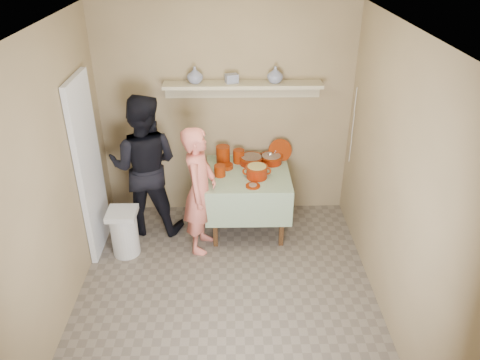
{
  "coord_description": "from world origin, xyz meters",
  "views": [
    {
      "loc": [
        0.06,
        -3.52,
        3.3
      ],
      "look_at": [
        0.15,
        0.75,
        0.95
      ],
      "focal_mm": 35.0,
      "sensor_mm": 36.0,
      "label": 1
    }
  ],
  "objects_px": {
    "person_cook": "(200,191)",
    "person_helper": "(145,166)",
    "serving_table": "(248,181)",
    "cazuela_rice": "(257,171)",
    "trash_bin": "(124,232)"
  },
  "relations": [
    {
      "from": "trash_bin",
      "to": "serving_table",
      "type": "bearing_deg",
      "value": 19.74
    },
    {
      "from": "person_cook",
      "to": "cazuela_rice",
      "type": "bearing_deg",
      "value": -57.0
    },
    {
      "from": "serving_table",
      "to": "cazuela_rice",
      "type": "bearing_deg",
      "value": -52.14
    },
    {
      "from": "serving_table",
      "to": "trash_bin",
      "type": "distance_m",
      "value": 1.52
    },
    {
      "from": "person_cook",
      "to": "trash_bin",
      "type": "bearing_deg",
      "value": 108.69
    },
    {
      "from": "person_cook",
      "to": "person_helper",
      "type": "xyz_separation_m",
      "value": [
        -0.65,
        0.39,
        0.11
      ]
    },
    {
      "from": "trash_bin",
      "to": "person_helper",
      "type": "bearing_deg",
      "value": 68.75
    },
    {
      "from": "person_helper",
      "to": "trash_bin",
      "type": "height_order",
      "value": "person_helper"
    },
    {
      "from": "person_helper",
      "to": "serving_table",
      "type": "relative_size",
      "value": 1.75
    },
    {
      "from": "person_cook",
      "to": "serving_table",
      "type": "relative_size",
      "value": 1.53
    },
    {
      "from": "person_cook",
      "to": "cazuela_rice",
      "type": "xyz_separation_m",
      "value": [
        0.63,
        0.26,
        0.1
      ]
    },
    {
      "from": "cazuela_rice",
      "to": "person_helper",
      "type": "bearing_deg",
      "value": 173.9
    },
    {
      "from": "person_helper",
      "to": "trash_bin",
      "type": "bearing_deg",
      "value": 73.72
    },
    {
      "from": "serving_table",
      "to": "trash_bin",
      "type": "xyz_separation_m",
      "value": [
        -1.39,
        -0.5,
        -0.36
      ]
    },
    {
      "from": "cazuela_rice",
      "to": "trash_bin",
      "type": "height_order",
      "value": "cazuela_rice"
    }
  ]
}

